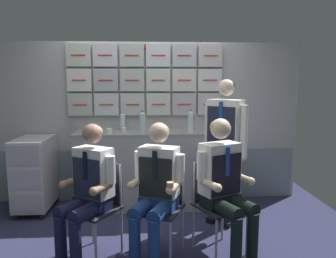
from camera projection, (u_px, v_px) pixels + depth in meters
name	position (u px, v px, depth m)	size (l,w,h in m)	color
ground	(145.00, 248.00, 3.20)	(4.80, 4.80, 0.04)	#2A2B4B
galley_bulkhead	(146.00, 119.00, 4.40)	(4.20, 0.14, 2.15)	#AFAEAE
galley_counter	(149.00, 169.00, 4.21)	(1.89, 0.53, 1.00)	#989C9C
service_trolley	(35.00, 172.00, 4.04)	(0.40, 0.65, 0.93)	black
folding_chair_left	(100.00, 198.00, 3.03)	(0.55, 0.55, 0.86)	#A8AAAF
crew_member_left	(87.00, 187.00, 2.87)	(0.58, 0.65, 1.25)	black
folding_chair_center	(162.00, 197.00, 3.05)	(0.53, 0.53, 0.86)	#A8AAAF
crew_member_center	(156.00, 186.00, 2.88)	(0.54, 0.66, 1.26)	black
folding_chair_right	(214.00, 195.00, 3.11)	(0.54, 0.54, 0.86)	#A8AAAF
crew_member_right	(225.00, 182.00, 2.95)	(0.58, 0.69, 1.29)	black
crew_member_standing	(225.00, 140.00, 3.64)	(0.42, 0.41, 1.65)	black
water_bottle_blue_cap	(142.00, 122.00, 3.95)	(0.07, 0.07, 0.29)	silver
sparkling_bottle_green	(123.00, 122.00, 4.20)	(0.07, 0.07, 0.25)	silver
water_bottle_clear	(191.00, 121.00, 4.04)	(0.07, 0.07, 0.29)	silver
paper_cup_blue	(163.00, 129.00, 4.08)	(0.07, 0.07, 0.06)	silver
espresso_cup_small	(124.00, 129.00, 4.11)	(0.07, 0.07, 0.06)	silver
paper_cup_tan	(109.00, 131.00, 3.94)	(0.07, 0.07, 0.07)	white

